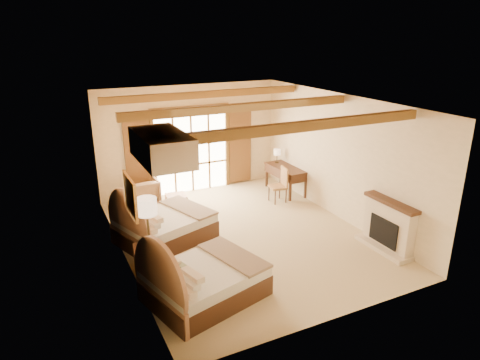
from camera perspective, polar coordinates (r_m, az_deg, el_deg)
floor at (r=10.34m, az=0.37°, el=-7.40°), size 7.00×7.00×0.00m
wall_back at (r=12.84m, az=-6.61°, el=5.44°), size 5.50×0.00×5.50m
wall_left at (r=8.92m, az=-15.64°, el=-1.41°), size 0.00×7.00×7.00m
wall_right at (r=11.17m, az=13.14°, el=2.96°), size 0.00×7.00×7.00m
ceiling at (r=9.35m, az=0.41°, el=10.40°), size 7.00×7.00×0.00m
ceiling_beams at (r=9.37m, az=0.41°, el=9.68°), size 5.39×4.60×0.18m
french_doors at (r=12.87m, az=-6.46°, el=3.87°), size 3.95×0.08×2.60m
fireplace at (r=10.08m, az=19.10°, el=-6.07°), size 0.46×1.40×1.16m
painting at (r=8.18m, az=-14.40°, el=-2.06°), size 0.06×0.95×0.75m
canopy_valance at (r=6.72m, az=-10.43°, el=4.36°), size 0.70×1.40×0.45m
bed_near at (r=7.95m, az=-5.63°, el=-13.14°), size 2.36×1.97×1.31m
bed_far at (r=10.09m, az=-10.73°, el=-5.94°), size 2.48×2.09×1.32m
nightstand at (r=8.91m, az=-12.27°, el=-10.40°), size 0.56×0.56×0.59m
floor_lamp at (r=7.99m, az=-12.30°, el=-4.20°), size 0.38×0.38×1.79m
armchair at (r=12.23m, az=-12.85°, el=-1.59°), size 0.84×0.86×0.77m
ottoman at (r=11.92m, az=-8.50°, el=-2.86°), size 0.58×0.58×0.38m
desk at (r=12.96m, az=6.09°, el=0.18°), size 0.70×1.50×0.79m
desk_chair at (r=12.25m, az=5.13°, el=-1.48°), size 0.51×0.51×1.02m
desk_lamp at (r=13.19m, az=4.97°, el=3.66°), size 0.21×0.21×0.41m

